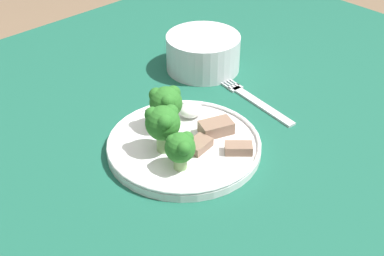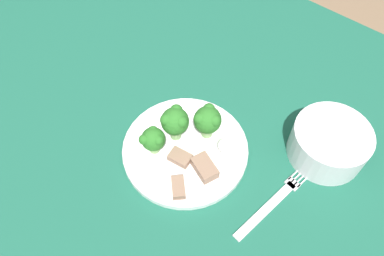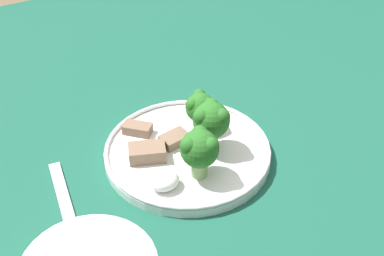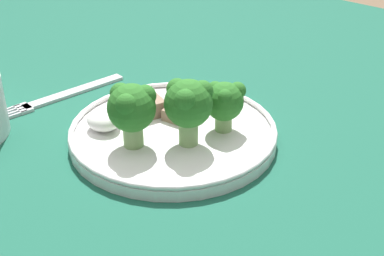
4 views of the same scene
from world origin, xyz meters
name	(u,v)px [view 2 (image 2 of 4)]	position (x,y,z in m)	size (l,w,h in m)	color
table	(171,183)	(0.00, 0.00, 0.67)	(1.38, 1.16, 0.75)	#195642
dinner_plate	(185,149)	(0.01, 0.04, 0.76)	(0.23, 0.23, 0.02)	white
fork	(276,200)	(0.19, 0.06, 0.75)	(0.05, 0.20, 0.00)	silver
cream_bowl	(329,144)	(0.21, 0.20, 0.78)	(0.14, 0.14, 0.07)	silver
broccoli_floret_near_rim_left	(152,140)	(-0.03, 0.00, 0.80)	(0.04, 0.04, 0.06)	#7FA866
broccoli_floret_center_left	(208,120)	(0.02, 0.09, 0.81)	(0.05, 0.05, 0.07)	#7FA866
broccoli_floret_back_left	(175,121)	(-0.02, 0.05, 0.81)	(0.05, 0.05, 0.07)	#7FA866
meat_slice_front_slice	(180,157)	(0.01, 0.01, 0.77)	(0.04, 0.03, 0.01)	#846651
meat_slice_middle_slice	(178,187)	(0.05, -0.03, 0.77)	(0.04, 0.04, 0.01)	#846651
meat_slice_rear_slice	(205,168)	(0.06, 0.02, 0.77)	(0.06, 0.05, 0.02)	#846651
sauce_dollop	(228,146)	(0.07, 0.09, 0.77)	(0.04, 0.04, 0.02)	white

